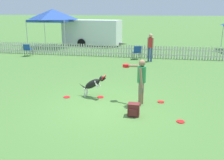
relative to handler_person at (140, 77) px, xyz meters
name	(u,v)px	position (x,y,z in m)	size (l,w,h in m)	color
ground_plane	(108,107)	(-0.98, -0.43, -0.95)	(240.00, 240.00, 0.00)	#4C7A38
handler_person	(140,77)	(0.00, 0.00, 0.00)	(0.85, 0.80, 1.53)	#8C664C
leaping_dog	(93,84)	(-1.69, 0.40, -0.44)	(1.11, 0.46, 0.88)	black
frisbee_near_handler	(161,102)	(0.71, 0.33, -0.94)	(0.23, 0.23, 0.02)	red
frisbee_near_dog	(100,97)	(-1.44, 0.40, -0.94)	(0.23, 0.23, 0.02)	red
frisbee_midfield	(181,122)	(1.26, -1.15, -0.94)	(0.23, 0.23, 0.02)	red
frisbee_far_scatter	(67,97)	(-2.64, 0.17, -0.94)	(0.23, 0.23, 0.02)	red
backpack_on_grass	(134,110)	(-0.09, -0.98, -0.76)	(0.34, 0.29, 0.39)	maroon
picket_fence	(135,51)	(-0.98, 8.32, -0.54)	(24.65, 0.04, 0.81)	beige
folding_chair_blue_left	(137,51)	(-0.83, 7.74, -0.44)	(0.61, 0.62, 0.86)	#333338
folding_chair_center	(27,49)	(-8.19, 7.47, -0.47)	(0.48, 0.50, 0.82)	#333338
canopy_tent_main	(53,15)	(-8.13, 11.77, 1.63)	(3.17, 3.17, 3.09)	silver
spectator_standing	(150,45)	(0.01, 7.20, 0.07)	(0.38, 0.27, 1.69)	#334C7A
equipment_trailer	(92,32)	(-5.22, 13.21, 0.21)	(5.68, 2.47, 2.19)	white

